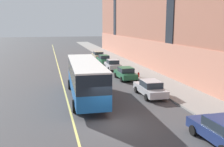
{
  "coord_description": "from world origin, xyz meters",
  "views": [
    {
      "loc": [
        -4.05,
        -16.64,
        6.78
      ],
      "look_at": [
        2.23,
        8.96,
        1.8
      ],
      "focal_mm": 42.0,
      "sensor_mm": 36.0,
      "label": 1
    }
  ],
  "objects_px": {
    "city_bus": "(85,77)",
    "parked_car_silver_1": "(113,65)",
    "parked_car_green_3": "(125,73)",
    "parked_car_champagne_7": "(98,55)",
    "fire_hydrant": "(138,74)",
    "parked_car_navy_2": "(221,131)",
    "parked_car_silver_4": "(150,88)",
    "parked_car_green_5": "(104,59)"
  },
  "relations": [
    {
      "from": "city_bus",
      "to": "parked_car_silver_1",
      "type": "xyz_separation_m",
      "value": [
        6.18,
        14.68,
        -1.24
      ]
    },
    {
      "from": "parked_car_silver_1",
      "to": "parked_car_green_3",
      "type": "relative_size",
      "value": 0.96
    },
    {
      "from": "parked_car_silver_1",
      "to": "parked_car_green_3",
      "type": "height_order",
      "value": "same"
    },
    {
      "from": "parked_car_silver_1",
      "to": "parked_car_champagne_7",
      "type": "distance_m",
      "value": 12.19
    },
    {
      "from": "fire_hydrant",
      "to": "city_bus",
      "type": "bearing_deg",
      "value": -135.48
    },
    {
      "from": "parked_car_navy_2",
      "to": "parked_car_silver_4",
      "type": "xyz_separation_m",
      "value": [
        -0.09,
        10.47,
        0.0
      ]
    },
    {
      "from": "parked_car_champagne_7",
      "to": "parked_car_navy_2",
      "type": "bearing_deg",
      "value": -90.15
    },
    {
      "from": "city_bus",
      "to": "parked_car_silver_1",
      "type": "distance_m",
      "value": 15.98
    },
    {
      "from": "parked_car_silver_1",
      "to": "parked_car_navy_2",
      "type": "xyz_separation_m",
      "value": [
        0.02,
        -25.71,
        0.0
      ]
    },
    {
      "from": "parked_car_navy_2",
      "to": "parked_car_green_3",
      "type": "relative_size",
      "value": 1.02
    },
    {
      "from": "parked_car_green_3",
      "to": "parked_car_silver_4",
      "type": "relative_size",
      "value": 0.93
    },
    {
      "from": "parked_car_green_3",
      "to": "fire_hydrant",
      "type": "distance_m",
      "value": 1.89
    },
    {
      "from": "parked_car_navy_2",
      "to": "parked_car_green_5",
      "type": "distance_m",
      "value": 31.73
    },
    {
      "from": "parked_car_champagne_7",
      "to": "parked_car_green_3",
      "type": "bearing_deg",
      "value": -90.78
    },
    {
      "from": "parked_car_navy_2",
      "to": "fire_hydrant",
      "type": "height_order",
      "value": "parked_car_navy_2"
    },
    {
      "from": "city_bus",
      "to": "parked_car_silver_4",
      "type": "height_order",
      "value": "city_bus"
    },
    {
      "from": "parked_car_green_3",
      "to": "parked_car_navy_2",
      "type": "bearing_deg",
      "value": -89.48
    },
    {
      "from": "parked_car_silver_1",
      "to": "fire_hydrant",
      "type": "bearing_deg",
      "value": -76.38
    },
    {
      "from": "parked_car_navy_2",
      "to": "city_bus",
      "type": "bearing_deg",
      "value": 119.33
    },
    {
      "from": "city_bus",
      "to": "fire_hydrant",
      "type": "relative_size",
      "value": 16.45
    },
    {
      "from": "parked_car_green_3",
      "to": "parked_car_green_5",
      "type": "xyz_separation_m",
      "value": [
        0.06,
        13.3,
        -0.0
      ]
    },
    {
      "from": "parked_car_silver_1",
      "to": "parked_car_silver_4",
      "type": "bearing_deg",
      "value": -90.29
    },
    {
      "from": "parked_car_silver_1",
      "to": "fire_hydrant",
      "type": "distance_m",
      "value": 7.15
    },
    {
      "from": "parked_car_champagne_7",
      "to": "city_bus",
      "type": "bearing_deg",
      "value": -103.19
    },
    {
      "from": "parked_car_silver_1",
      "to": "parked_car_navy_2",
      "type": "distance_m",
      "value": 25.71
    },
    {
      "from": "city_bus",
      "to": "fire_hydrant",
      "type": "xyz_separation_m",
      "value": [
        7.86,
        7.73,
        -1.53
      ]
    },
    {
      "from": "parked_car_green_3",
      "to": "fire_hydrant",
      "type": "height_order",
      "value": "parked_car_green_3"
    },
    {
      "from": "parked_car_champagne_7",
      "to": "parked_car_silver_1",
      "type": "bearing_deg",
      "value": -90.54
    },
    {
      "from": "city_bus",
      "to": "parked_car_champagne_7",
      "type": "distance_m",
      "value": 27.63
    },
    {
      "from": "parked_car_navy_2",
      "to": "parked_car_silver_4",
      "type": "distance_m",
      "value": 10.47
    },
    {
      "from": "parked_car_silver_4",
      "to": "parked_car_green_5",
      "type": "relative_size",
      "value": 1.07
    },
    {
      "from": "parked_car_navy_2",
      "to": "parked_car_champagne_7",
      "type": "distance_m",
      "value": 37.91
    },
    {
      "from": "fire_hydrant",
      "to": "parked_car_green_3",
      "type": "bearing_deg",
      "value": -169.49
    },
    {
      "from": "city_bus",
      "to": "parked_car_navy_2",
      "type": "distance_m",
      "value": 12.72
    },
    {
      "from": "parked_car_silver_4",
      "to": "parked_car_champagne_7",
      "type": "relative_size",
      "value": 1.02
    },
    {
      "from": "parked_car_green_5",
      "to": "parked_car_champagne_7",
      "type": "bearing_deg",
      "value": 88.13
    },
    {
      "from": "city_bus",
      "to": "parked_car_silver_4",
      "type": "relative_size",
      "value": 2.48
    },
    {
      "from": "city_bus",
      "to": "parked_car_silver_4",
      "type": "bearing_deg",
      "value": -5.29
    },
    {
      "from": "parked_car_navy_2",
      "to": "parked_car_silver_4",
      "type": "relative_size",
      "value": 0.95
    },
    {
      "from": "parked_car_green_5",
      "to": "parked_car_champagne_7",
      "type": "distance_m",
      "value": 6.18
    },
    {
      "from": "parked_car_green_5",
      "to": "parked_car_green_3",
      "type": "bearing_deg",
      "value": -90.28
    },
    {
      "from": "parked_car_green_3",
      "to": "city_bus",
      "type": "bearing_deg",
      "value": -129.21
    }
  ]
}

